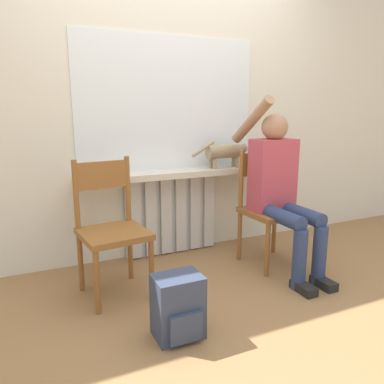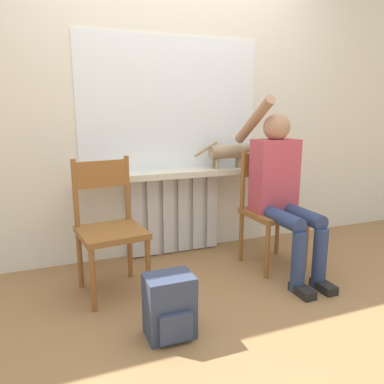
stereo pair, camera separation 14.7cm
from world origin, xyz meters
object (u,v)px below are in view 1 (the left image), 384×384
at_px(chair_right, 269,207).
at_px(backpack, 178,307).
at_px(cat, 226,152).
at_px(chair_left, 111,227).
at_px(person, 280,184).

distance_m(chair_right, backpack, 1.29).
xyz_separation_m(cat, backpack, (-0.90, -1.09, -0.70)).
bearing_deg(backpack, cat, 50.32).
height_order(chair_left, person, person).
distance_m(chair_left, cat, 1.26).
bearing_deg(cat, chair_right, -68.52).
relative_size(chair_right, cat, 1.71).
bearing_deg(chair_right, cat, 108.62).
xyz_separation_m(chair_right, cat, (-0.17, 0.42, 0.41)).
xyz_separation_m(person, backpack, (-1.07, -0.54, -0.50)).
relative_size(chair_left, backpack, 2.57).
bearing_deg(backpack, person, 26.87).
bearing_deg(person, cat, 107.23).
bearing_deg(person, chair_right, 91.16).
distance_m(person, backpack, 1.30).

